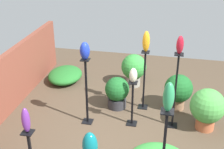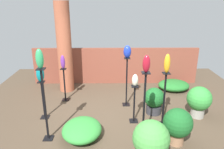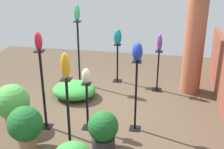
# 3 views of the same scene
# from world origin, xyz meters

# --- Properties ---
(ground_plane) EXTENTS (8.00, 8.00, 0.00)m
(ground_plane) POSITION_xyz_m (0.00, 0.00, 0.00)
(ground_plane) COLOR #4C3D2D
(brick_wall_back) EXTENTS (5.60, 0.12, 1.24)m
(brick_wall_back) POSITION_xyz_m (0.00, 2.39, 0.62)
(brick_wall_back) COLOR brown
(brick_wall_back) RESTS_ON ground
(brick_pillar) EXTENTS (0.45, 0.45, 2.77)m
(brick_pillar) POSITION_xyz_m (-1.59, 1.77, 1.38)
(brick_pillar) COLOR #9E5138
(brick_pillar) RESTS_ON ground
(pedestal_jade) EXTENTS (0.20, 0.20, 1.56)m
(pedestal_jade) POSITION_xyz_m (-1.51, -0.86, 0.73)
(pedestal_jade) COLOR black
(pedestal_jade) RESTS_ON ground
(pedestal_teal) EXTENTS (0.20, 0.20, 0.96)m
(pedestal_teal) POSITION_xyz_m (-1.82, 0.02, 0.43)
(pedestal_teal) COLOR black
(pedestal_teal) RESTS_ON ground
(pedestal_ruby) EXTENTS (0.20, 0.20, 1.51)m
(pedestal_ruby) POSITION_xyz_m (0.47, -0.96, 0.70)
(pedestal_ruby) COLOR black
(pedestal_ruby) RESTS_ON ground
(pedestal_cobalt) EXTENTS (0.20, 0.20, 1.35)m
(pedestal_cobalt) POSITION_xyz_m (0.25, 0.69, 0.62)
(pedestal_cobalt) COLOR black
(pedestal_cobalt) RESTS_ON ground
(pedestal_amber) EXTENTS (0.20, 0.20, 1.28)m
(pedestal_amber) POSITION_xyz_m (1.03, -0.32, 0.59)
(pedestal_amber) COLOR black
(pedestal_amber) RESTS_ON ground
(pedestal_ivory) EXTENTS (0.20, 0.20, 0.92)m
(pedestal_ivory) POSITION_xyz_m (0.37, -0.18, 0.42)
(pedestal_ivory) COLOR black
(pedestal_ivory) RESTS_ON ground
(pedestal_violet) EXTENTS (0.20, 0.20, 0.96)m
(pedestal_violet) POSITION_xyz_m (-1.50, 1.01, 0.44)
(pedestal_violet) COLOR black
(pedestal_violet) RESTS_ON ground
(art_vase_jade) EXTENTS (0.15, 0.13, 0.38)m
(art_vase_jade) POSITION_xyz_m (-1.51, -0.86, 1.75)
(art_vase_jade) COLOR #2D9356
(art_vase_jade) RESTS_ON pedestal_jade
(art_vase_teal) EXTENTS (0.18, 0.19, 0.38)m
(art_vase_teal) POSITION_xyz_m (-1.82, 0.02, 1.15)
(art_vase_teal) COLOR #0F727A
(art_vase_teal) RESTS_ON pedestal_teal
(art_vase_ruby) EXTENTS (0.14, 0.13, 0.33)m
(art_vase_ruby) POSITION_xyz_m (0.47, -0.96, 1.68)
(art_vase_ruby) COLOR maroon
(art_vase_ruby) RESTS_ON pedestal_ruby
(art_vase_cobalt) EXTENTS (0.20, 0.18, 0.33)m
(art_vase_cobalt) POSITION_xyz_m (0.25, 0.69, 1.52)
(art_vase_cobalt) COLOR #192D9E
(art_vase_cobalt) RESTS_ON pedestal_cobalt
(art_vase_amber) EXTENTS (0.13, 0.14, 0.43)m
(art_vase_amber) POSITION_xyz_m (1.03, -0.32, 1.50)
(art_vase_amber) COLOR orange
(art_vase_amber) RESTS_ON pedestal_amber
(art_vase_ivory) EXTENTS (0.14, 0.15, 0.28)m
(art_vase_ivory) POSITION_xyz_m (0.37, -0.18, 1.06)
(art_vase_ivory) COLOR beige
(art_vase_ivory) RESTS_ON pedestal_ivory
(art_vase_violet) EXTENTS (0.12, 0.12, 0.39)m
(art_vase_violet) POSITION_xyz_m (-1.50, 1.01, 1.16)
(art_vase_violet) COLOR #6B2D8C
(art_vase_violet) RESTS_ON pedestal_violet
(potted_plant_mid_left) EXTENTS (0.51, 0.51, 0.69)m
(potted_plant_mid_left) POSITION_xyz_m (0.93, 0.22, 0.37)
(potted_plant_mid_left) COLOR #2D2D33
(potted_plant_mid_left) RESTS_ON ground
(potted_plant_front_right) EXTENTS (0.60, 0.60, 0.80)m
(potted_plant_front_right) POSITION_xyz_m (1.99, 0.03, 0.46)
(potted_plant_front_right) COLOR gray
(potted_plant_front_right) RESTS_ON ground
(potted_plant_walkway_edge) EXTENTS (0.66, 0.66, 0.83)m
(potted_plant_walkway_edge) POSITION_xyz_m (0.52, -1.58, 0.47)
(potted_plant_walkway_edge) COLOR #B25B38
(potted_plant_walkway_edge) RESTS_ON ground
(potted_plant_mid_right) EXTENTS (0.59, 0.59, 0.77)m
(potted_plant_mid_right) POSITION_xyz_m (1.15, -1.04, 0.44)
(potted_plant_mid_right) COLOR #936B4C
(potted_plant_mid_right) RESTS_ON ground
(foliage_bed_east) EXTENTS (0.99, 0.82, 0.32)m
(foliage_bed_east) POSITION_xyz_m (1.87, 1.73, 0.16)
(foliage_bed_east) COLOR #236B28
(foliage_bed_east) RESTS_ON ground
(foliage_bed_west) EXTENTS (0.84, 0.97, 0.35)m
(foliage_bed_west) POSITION_xyz_m (-0.80, -0.80, 0.17)
(foliage_bed_west) COLOR #338C38
(foliage_bed_west) RESTS_ON ground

